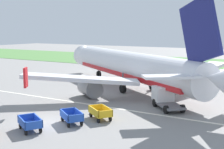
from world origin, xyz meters
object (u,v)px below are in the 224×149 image
at_px(baggage_cart_fourth_in_row, 100,112).
at_px(service_truck_beside_carts, 165,97).
at_px(baggage_cart_second_in_row, 30,123).
at_px(airplane, 133,67).
at_px(baggage_cart_third_in_row, 72,117).

relative_size(baggage_cart_fourth_in_row, service_truck_beside_carts, 0.75).
bearing_deg(service_truck_beside_carts, baggage_cart_fourth_in_row, -115.39).
distance_m(baggage_cart_second_in_row, baggage_cart_fourth_in_row, 6.33).
bearing_deg(airplane, baggage_cart_fourth_in_row, -74.24).
distance_m(airplane, service_truck_beside_carts, 10.02).
bearing_deg(baggage_cart_fourth_in_row, service_truck_beside_carts, 64.61).
height_order(airplane, service_truck_beside_carts, airplane).
distance_m(baggage_cart_second_in_row, service_truck_beside_carts, 14.11).
bearing_deg(airplane, baggage_cart_second_in_row, -87.51).
relative_size(airplane, baggage_cart_fourth_in_row, 9.96).
bearing_deg(baggage_cart_second_in_row, airplane, 92.49).
distance_m(airplane, baggage_cart_second_in_row, 19.45).
relative_size(airplane, service_truck_beside_carts, 7.49).
bearing_deg(baggage_cart_second_in_row, baggage_cart_third_in_row, 62.71).
height_order(baggage_cart_second_in_row, baggage_cart_fourth_in_row, same).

